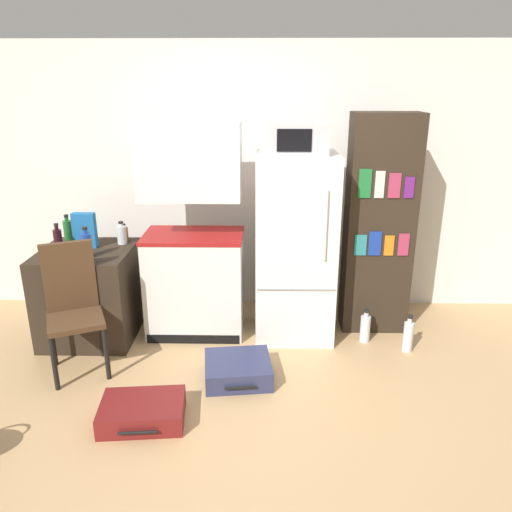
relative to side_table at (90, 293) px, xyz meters
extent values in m
plane|color=tan|center=(1.48, -1.22, -0.40)|extent=(24.00, 24.00, 0.00)
cube|color=white|center=(1.68, 0.78, 0.85)|extent=(6.40, 0.10, 2.49)
cube|color=#2D2319|center=(0.00, 0.00, 0.00)|extent=(0.76, 0.75, 0.79)
cube|color=silver|center=(0.90, 0.11, 0.04)|extent=(0.83, 0.53, 0.87)
cube|color=maroon|center=(0.90, 0.11, 0.49)|extent=(0.85, 0.54, 0.03)
cube|color=silver|center=(0.90, 0.11, 1.13)|extent=(0.83, 0.45, 0.61)
cube|color=black|center=(0.90, -0.15, -0.36)|extent=(0.80, 0.01, 0.08)
cube|color=white|center=(1.77, 0.08, 0.40)|extent=(0.66, 0.60, 1.59)
cube|color=gray|center=(1.77, -0.23, 0.15)|extent=(0.63, 0.01, 0.01)
cylinder|color=silver|center=(1.98, -0.24, 0.69)|extent=(0.02, 0.02, 0.56)
cube|color=#B7B7BC|center=(1.77, 0.08, 1.32)|extent=(0.45, 0.42, 0.25)
cube|color=black|center=(1.73, -0.14, 1.32)|extent=(0.26, 0.01, 0.17)
cube|color=#2D2319|center=(2.50, 0.22, 0.56)|extent=(0.57, 0.31, 1.90)
cube|color=teal|center=(2.32, 0.06, 0.43)|extent=(0.10, 0.01, 0.18)
cube|color=#193899|center=(2.44, 0.06, 0.45)|extent=(0.11, 0.01, 0.21)
cube|color=orange|center=(2.56, 0.06, 0.43)|extent=(0.08, 0.01, 0.17)
cube|color=#A33351|center=(2.68, 0.06, 0.44)|extent=(0.09, 0.01, 0.19)
cube|color=#1E7033|center=(2.32, 0.06, 0.96)|extent=(0.10, 0.01, 0.23)
cube|color=silver|center=(2.44, 0.06, 0.95)|extent=(0.08, 0.01, 0.22)
cube|color=#A33351|center=(2.56, 0.06, 0.94)|extent=(0.10, 0.01, 0.20)
cube|color=#661E75|center=(2.68, 0.06, 0.93)|extent=(0.08, 0.01, 0.17)
cylinder|color=#1E6028|center=(-0.22, 0.23, 0.49)|extent=(0.07, 0.07, 0.19)
cylinder|color=#1E6028|center=(-0.22, 0.23, 0.61)|extent=(0.03, 0.03, 0.03)
cylinder|color=black|center=(-0.22, 0.23, 0.63)|extent=(0.04, 0.04, 0.02)
cylinder|color=black|center=(-0.19, -0.05, 0.49)|extent=(0.07, 0.07, 0.19)
cylinder|color=black|center=(-0.19, -0.05, 0.60)|extent=(0.03, 0.03, 0.03)
cylinder|color=black|center=(-0.19, -0.05, 0.63)|extent=(0.04, 0.04, 0.02)
cylinder|color=brown|center=(0.25, 0.30, 0.45)|extent=(0.07, 0.07, 0.11)
cylinder|color=brown|center=(0.25, 0.30, 0.52)|extent=(0.03, 0.03, 0.02)
cylinder|color=black|center=(0.25, 0.30, 0.54)|extent=(0.04, 0.04, 0.01)
cylinder|color=silver|center=(0.27, 0.18, 0.47)|extent=(0.08, 0.08, 0.16)
cylinder|color=silver|center=(0.27, 0.18, 0.57)|extent=(0.04, 0.04, 0.03)
cylinder|color=black|center=(0.27, 0.18, 0.59)|extent=(0.04, 0.04, 0.02)
cylinder|color=#1E47A3|center=(0.09, -0.18, 0.49)|extent=(0.08, 0.08, 0.20)
cylinder|color=#1E47A3|center=(0.09, -0.18, 0.61)|extent=(0.04, 0.04, 0.04)
cylinder|color=black|center=(0.09, -0.18, 0.64)|extent=(0.04, 0.04, 0.02)
cylinder|color=silver|center=(-0.04, -0.29, 0.41)|extent=(0.14, 0.14, 0.04)
cube|color=#1E66A8|center=(-0.01, 0.08, 0.55)|extent=(0.19, 0.07, 0.30)
cylinder|color=black|center=(0.01, -0.85, -0.18)|extent=(0.04, 0.04, 0.42)
cylinder|color=black|center=(0.34, -0.70, -0.18)|extent=(0.04, 0.04, 0.42)
cylinder|color=black|center=(-0.14, -0.51, -0.18)|extent=(0.04, 0.04, 0.42)
cylinder|color=black|center=(0.19, -0.37, -0.18)|extent=(0.04, 0.04, 0.42)
cube|color=#4C331E|center=(0.10, -0.61, 0.05)|extent=(0.53, 0.53, 0.04)
cube|color=#4C331E|center=(0.03, -0.44, 0.34)|extent=(0.37, 0.20, 0.54)
cube|color=navy|center=(1.32, -0.68, -0.32)|extent=(0.54, 0.49, 0.15)
cylinder|color=black|center=(1.34, -0.92, -0.32)|extent=(0.22, 0.05, 0.02)
cube|color=maroon|center=(0.71, -1.20, -0.32)|extent=(0.57, 0.43, 0.14)
cylinder|color=black|center=(0.73, -1.41, -0.32)|extent=(0.25, 0.04, 0.02)
cylinder|color=silver|center=(2.71, -0.24, -0.27)|extent=(0.08, 0.08, 0.25)
cylinder|color=silver|center=(2.71, -0.24, -0.12)|extent=(0.04, 0.04, 0.05)
cylinder|color=black|center=(2.71, -0.24, -0.08)|extent=(0.04, 0.04, 0.03)
cylinder|color=silver|center=(2.38, -0.08, -0.28)|extent=(0.09, 0.09, 0.23)
cylinder|color=silver|center=(2.38, -0.08, -0.14)|extent=(0.04, 0.04, 0.04)
cylinder|color=black|center=(2.38, -0.08, -0.11)|extent=(0.04, 0.04, 0.02)
camera|label=1|loc=(1.51, -3.95, 1.72)|focal=35.00mm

